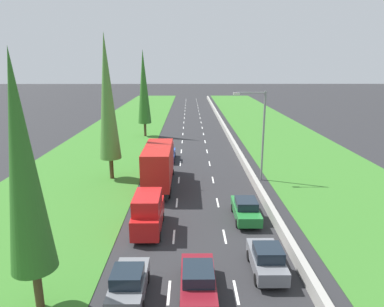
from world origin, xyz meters
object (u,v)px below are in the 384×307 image
object	(u,v)px
grey_hatchback_right_lane_second	(267,259)
poplar_tree_second	(107,98)
maroon_sedan_centre_lane	(198,281)
green_sedan_right_lane	(246,209)
red_van_left_lane	(148,213)
grey_hatchback_left_lane	(129,283)
street_light_mast	(260,130)
poplar_tree_third	(144,87)
poplar_tree_nearest	(23,166)
blue_sedan_left_lane	(168,154)
red_box_truck_left_lane	(159,165)

from	to	relation	value
grey_hatchback_right_lane_second	poplar_tree_second	size ratio (longest dim) A/B	0.27
maroon_sedan_centre_lane	green_sedan_right_lane	size ratio (longest dim) A/B	1.00
grey_hatchback_right_lane_second	red_van_left_lane	size ratio (longest dim) A/B	0.80
grey_hatchback_left_lane	street_light_mast	world-z (taller)	street_light_mast
grey_hatchback_right_lane_second	red_van_left_lane	bearing A→B (deg)	144.68
maroon_sedan_centre_lane	street_light_mast	world-z (taller)	street_light_mast
green_sedan_right_lane	poplar_tree_third	xyz separation A→B (m)	(-11.51, 31.55, 7.15)
poplar_tree_nearest	poplar_tree_second	world-z (taller)	poplar_tree_second
poplar_tree_second	poplar_tree_third	world-z (taller)	poplar_tree_second
grey_hatchback_left_lane	poplar_tree_third	xyz separation A→B (m)	(-4.16, 40.69, 7.12)
red_van_left_lane	poplar_tree_nearest	xyz separation A→B (m)	(-4.37, -7.99, 5.79)
green_sedan_right_lane	blue_sedan_left_lane	bearing A→B (deg)	112.42
poplar_tree_third	red_box_truck_left_lane	bearing A→B (deg)	-79.83
grey_hatchback_left_lane	grey_hatchback_right_lane_second	size ratio (longest dim) A/B	1.00
green_sedan_right_lane	maroon_sedan_centre_lane	bearing A→B (deg)	-113.30
red_box_truck_left_lane	poplar_tree_third	world-z (taller)	poplar_tree_third
grey_hatchback_left_lane	green_sedan_right_lane	bearing A→B (deg)	51.18
blue_sedan_left_lane	poplar_tree_third	size ratio (longest dim) A/B	0.33
red_van_left_lane	blue_sedan_left_lane	bearing A→B (deg)	89.26
red_van_left_lane	poplar_tree_nearest	size ratio (longest dim) A/B	0.40
grey_hatchback_left_lane	red_van_left_lane	xyz separation A→B (m)	(0.15, 7.29, 0.56)
grey_hatchback_right_lane_second	street_light_mast	xyz separation A→B (m)	(2.64, 16.24, 4.40)
grey_hatchback_left_lane	red_van_left_lane	size ratio (longest dim) A/B	0.80
blue_sedan_left_lane	street_light_mast	size ratio (longest dim) A/B	0.50
grey_hatchback_right_lane_second	maroon_sedan_centre_lane	size ratio (longest dim) A/B	0.87
grey_hatchback_right_lane_second	poplar_tree_third	size ratio (longest dim) A/B	0.28
blue_sedan_left_lane	poplar_tree_nearest	bearing A→B (deg)	-99.80
maroon_sedan_centre_lane	blue_sedan_left_lane	size ratio (longest dim) A/B	1.00
poplar_tree_second	poplar_tree_third	xyz separation A→B (m)	(0.80, 21.72, -0.38)
red_van_left_lane	grey_hatchback_left_lane	bearing A→B (deg)	-91.22
green_sedan_right_lane	red_box_truck_left_lane	distance (m)	10.41
maroon_sedan_centre_lane	poplar_tree_second	bearing A→B (deg)	114.22
green_sedan_right_lane	poplar_tree_second	distance (m)	17.46
poplar_tree_third	poplar_tree_second	bearing A→B (deg)	-92.11
red_box_truck_left_lane	poplar_tree_nearest	bearing A→B (deg)	-104.28
blue_sedan_left_lane	green_sedan_right_lane	bearing A→B (deg)	-67.58
red_van_left_lane	blue_sedan_left_lane	world-z (taller)	red_van_left_lane
maroon_sedan_centre_lane	green_sedan_right_lane	bearing A→B (deg)	66.70
green_sedan_right_lane	street_light_mast	world-z (taller)	street_light_mast
red_box_truck_left_lane	street_light_mast	xyz separation A→B (m)	(9.90, 1.82, 3.05)
green_sedan_right_lane	grey_hatchback_left_lane	bearing A→B (deg)	-128.82
red_box_truck_left_lane	poplar_tree_nearest	distance (m)	18.50
poplar_tree_second	street_light_mast	bearing A→B (deg)	-2.25
maroon_sedan_centre_lane	blue_sedan_left_lane	xyz separation A→B (m)	(-3.10, 25.84, 0.00)
red_van_left_lane	blue_sedan_left_lane	distance (m)	18.74
poplar_tree_third	red_van_left_lane	bearing A→B (deg)	-82.64
red_van_left_lane	poplar_tree_third	distance (m)	34.31
red_box_truck_left_lane	street_light_mast	world-z (taller)	street_light_mast
red_van_left_lane	poplar_tree_third	xyz separation A→B (m)	(-4.31, 33.40, 6.56)
grey_hatchback_left_lane	poplar_tree_third	distance (m)	41.52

